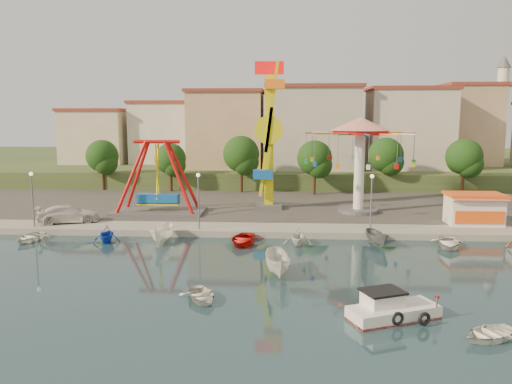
# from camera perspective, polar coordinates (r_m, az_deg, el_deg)

# --- Properties ---
(ground) EXTENTS (200.00, 200.00, 0.00)m
(ground) POSITION_cam_1_polar(r_m,az_deg,el_deg) (34.47, 3.11, -10.18)
(ground) COLOR #132E36
(ground) RESTS_ON ground
(quay_deck) EXTENTS (200.00, 100.00, 0.60)m
(quay_deck) POSITION_cam_1_polar(r_m,az_deg,el_deg) (95.24, 3.30, 2.15)
(quay_deck) COLOR #9E998E
(quay_deck) RESTS_ON ground
(asphalt_pad) EXTENTS (90.00, 28.00, 0.01)m
(asphalt_pad) POSITION_cam_1_polar(r_m,az_deg,el_deg) (63.50, 3.25, -0.87)
(asphalt_pad) COLOR #4C4944
(asphalt_pad) RESTS_ON quay_deck
(hill_terrace) EXTENTS (200.00, 60.00, 3.00)m
(hill_terrace) POSITION_cam_1_polar(r_m,az_deg,el_deg) (100.09, 3.31, 3.16)
(hill_terrace) COLOR #384C26
(hill_terrace) RESTS_ON ground
(pirate_ship_ride) EXTENTS (10.00, 5.00, 8.00)m
(pirate_ship_ride) POSITION_cam_1_polar(r_m,az_deg,el_deg) (55.29, -11.16, 1.52)
(pirate_ship_ride) COLOR #59595E
(pirate_ship_ride) RESTS_ON quay_deck
(kamikaze_tower) EXTENTS (3.33, 3.10, 16.50)m
(kamikaze_tower) POSITION_cam_1_polar(r_m,az_deg,el_deg) (56.43, 1.56, 6.12)
(kamikaze_tower) COLOR #59595E
(kamikaze_tower) RESTS_ON quay_deck
(wave_swinger) EXTENTS (11.60, 11.60, 10.40)m
(wave_swinger) POSITION_cam_1_polar(r_m,az_deg,el_deg) (55.35, 11.81, 5.46)
(wave_swinger) COLOR #59595E
(wave_swinger) RESTS_ON quay_deck
(booth_left) EXTENTS (5.40, 3.78, 3.08)m
(booth_left) POSITION_cam_1_polar(r_m,az_deg,el_deg) (53.24, 23.65, -1.75)
(booth_left) COLOR white
(booth_left) RESTS_ON quay_deck
(lamp_post_0) EXTENTS (0.14, 0.14, 5.00)m
(lamp_post_0) POSITION_cam_1_polar(r_m,az_deg,el_deg) (52.20, -24.15, -0.93)
(lamp_post_0) COLOR #59595E
(lamp_post_0) RESTS_ON quay_deck
(lamp_post_1) EXTENTS (0.14, 0.14, 5.00)m
(lamp_post_1) POSITION_cam_1_polar(r_m,az_deg,el_deg) (47.02, -6.57, -1.21)
(lamp_post_1) COLOR #59595E
(lamp_post_1) RESTS_ON quay_deck
(lamp_post_2) EXTENTS (0.14, 0.14, 5.00)m
(lamp_post_2) POSITION_cam_1_polar(r_m,az_deg,el_deg) (47.00, 13.03, -1.38)
(lamp_post_2) COLOR #59595E
(lamp_post_2) RESTS_ON quay_deck
(tree_0) EXTENTS (4.60, 4.60, 7.19)m
(tree_0) POSITION_cam_1_polar(r_m,az_deg,el_deg) (74.53, -17.17, 3.95)
(tree_0) COLOR #382314
(tree_0) RESTS_ON quay_deck
(tree_1) EXTENTS (4.35, 4.35, 6.80)m
(tree_1) POSITION_cam_1_polar(r_m,az_deg,el_deg) (70.96, -9.76, 3.77)
(tree_1) COLOR #382314
(tree_1) RESTS_ON quay_deck
(tree_2) EXTENTS (5.02, 5.02, 7.85)m
(tree_2) POSITION_cam_1_polar(r_m,az_deg,el_deg) (68.90, -1.71, 4.34)
(tree_2) COLOR #382314
(tree_2) RESTS_ON quay_deck
(tree_3) EXTENTS (4.68, 4.68, 7.32)m
(tree_3) POSITION_cam_1_polar(r_m,az_deg,el_deg) (67.33, 6.71, 3.88)
(tree_3) COLOR #382314
(tree_3) RESTS_ON quay_deck
(tree_4) EXTENTS (4.86, 4.86, 7.60)m
(tree_4) POSITION_cam_1_polar(r_m,az_deg,el_deg) (71.55, 14.62, 4.09)
(tree_4) COLOR #382314
(tree_4) RESTS_ON quay_deck
(tree_5) EXTENTS (4.83, 4.83, 7.54)m
(tree_5) POSITION_cam_1_polar(r_m,az_deg,el_deg) (72.44, 22.69, 3.72)
(tree_5) COLOR #382314
(tree_5) RESTS_ON quay_deck
(building_0) EXTENTS (9.26, 9.53, 11.87)m
(building_0) POSITION_cam_1_polar(r_m,az_deg,el_deg) (85.52, -19.80, 6.71)
(building_0) COLOR beige
(building_0) RESTS_ON hill_terrace
(building_1) EXTENTS (12.33, 9.01, 8.63)m
(building_1) POSITION_cam_1_polar(r_m,az_deg,el_deg) (86.77, -10.98, 6.01)
(building_1) COLOR silver
(building_1) RESTS_ON hill_terrace
(building_2) EXTENTS (11.95, 9.28, 11.23)m
(building_2) POSITION_cam_1_polar(r_m,az_deg,el_deg) (85.02, -2.23, 6.99)
(building_2) COLOR tan
(building_2) RESTS_ON hill_terrace
(building_3) EXTENTS (12.59, 10.50, 9.20)m
(building_3) POSITION_cam_1_polar(r_m,az_deg,el_deg) (81.69, 7.28, 6.14)
(building_3) COLOR beige
(building_3) RESTS_ON hill_terrace
(building_4) EXTENTS (10.75, 9.23, 9.24)m
(building_4) POSITION_cam_1_polar(r_m,az_deg,el_deg) (87.00, 16.06, 6.04)
(building_4) COLOR beige
(building_4) RESTS_ON hill_terrace
(building_5) EXTENTS (12.77, 10.96, 11.21)m
(building_5) POSITION_cam_1_polar(r_m,az_deg,el_deg) (89.05, 24.78, 6.27)
(building_5) COLOR tan
(building_5) RESTS_ON hill_terrace
(minaret) EXTENTS (2.80, 2.80, 18.00)m
(minaret) POSITION_cam_1_polar(r_m,az_deg,el_deg) (93.79, 26.21, 8.68)
(minaret) COLOR silver
(minaret) RESTS_ON hill_terrace
(cabin_motorboat) EXTENTS (5.39, 3.73, 1.77)m
(cabin_motorboat) POSITION_cam_1_polar(r_m,az_deg,el_deg) (29.30, 15.18, -12.98)
(cabin_motorboat) COLOR white
(cabin_motorboat) RESTS_ON ground
(rowboat_a) EXTENTS (3.43, 3.86, 0.66)m
(rowboat_a) POSITION_cam_1_polar(r_m,az_deg,el_deg) (31.22, -6.30, -11.62)
(rowboat_a) COLOR silver
(rowboat_a) RESTS_ON ground
(rowboat_b) EXTENTS (3.87, 3.48, 0.66)m
(rowboat_b) POSITION_cam_1_polar(r_m,az_deg,el_deg) (28.58, 25.14, -14.41)
(rowboat_b) COLOR white
(rowboat_b) RESTS_ON ground
(skiff) EXTENTS (2.18, 4.58, 1.71)m
(skiff) POSITION_cam_1_polar(r_m,az_deg,el_deg) (35.52, 2.53, -8.16)
(skiff) COLOR silver
(skiff) RESTS_ON ground
(van) EXTENTS (6.38, 4.30, 1.71)m
(van) POSITION_cam_1_polar(r_m,az_deg,el_deg) (53.19, -20.66, -2.36)
(van) COLOR silver
(van) RESTS_ON quay_deck
(moored_boat_0) EXTENTS (2.96, 3.84, 0.74)m
(moored_boat_0) POSITION_cam_1_polar(r_m,az_deg,el_deg) (49.40, -24.45, -4.70)
(moored_boat_0) COLOR white
(moored_boat_0) RESTS_ON ground
(moored_boat_1) EXTENTS (2.89, 3.20, 1.49)m
(moored_boat_1) POSITION_cam_1_polar(r_m,az_deg,el_deg) (46.46, -16.71, -4.61)
(moored_boat_1) COLOR blue
(moored_boat_1) RESTS_ON ground
(moored_boat_2) EXTENTS (1.85, 4.28, 1.61)m
(moored_boat_2) POSITION_cam_1_polar(r_m,az_deg,el_deg) (44.97, -10.64, -4.74)
(moored_boat_2) COLOR white
(moored_boat_2) RESTS_ON ground
(moored_boat_3) EXTENTS (3.54, 4.57, 0.87)m
(moored_boat_3) POSITION_cam_1_polar(r_m,az_deg,el_deg) (43.90, -1.52, -5.42)
(moored_boat_3) COLOR red
(moored_boat_3) RESTS_ON ground
(moored_boat_4) EXTENTS (2.84, 3.21, 1.56)m
(moored_boat_4) POSITION_cam_1_polar(r_m,az_deg,el_deg) (43.68, 4.84, -5.06)
(moored_boat_4) COLOR silver
(moored_boat_4) RESTS_ON ground
(moored_boat_5) EXTENTS (2.14, 3.81, 1.39)m
(moored_boat_5) POSITION_cam_1_polar(r_m,az_deg,el_deg) (44.41, 13.66, -5.16)
(moored_boat_5) COLOR slate
(moored_boat_5) RESTS_ON ground
(moored_boat_6) EXTENTS (3.72, 4.54, 0.82)m
(moored_boat_6) POSITION_cam_1_polar(r_m,az_deg,el_deg) (45.95, 21.12, -5.41)
(moored_boat_6) COLOR silver
(moored_boat_6) RESTS_ON ground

